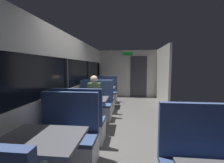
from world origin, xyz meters
name	(u,v)px	position (x,y,z in m)	size (l,w,h in m)	color
ground_plane	(126,130)	(0.00, 0.00, -0.01)	(3.30, 9.20, 0.02)	#514F4C
carriage_window_panel_left	(66,83)	(-1.45, 0.00, 1.11)	(0.09, 8.48, 2.30)	beige
carriage_end_bulkhead	(129,74)	(0.06, 4.19, 1.14)	(2.90, 0.11, 2.30)	beige
carriage_aisle_panel_right	(162,75)	(1.45, 3.00, 1.15)	(0.08, 2.40, 2.30)	beige
dining_table_near_window	(42,145)	(-0.89, -2.09, 0.64)	(0.90, 0.70, 0.74)	#9E9EA3
bench_near_window_facing_entry	(67,142)	(-0.89, -1.39, 0.33)	(0.95, 0.50, 1.10)	silver
dining_table_mid_window	(89,102)	(-0.89, 0.02, 0.64)	(0.90, 0.70, 0.74)	#9E9EA3
bench_mid_window_facing_end	(81,125)	(-0.89, -0.68, 0.33)	(0.95, 0.50, 1.10)	silver
bench_mid_window_facing_entry	(95,107)	(-0.89, 0.72, 0.33)	(0.95, 0.50, 1.10)	silver
dining_table_far_window	(103,90)	(-0.89, 2.13, 0.64)	(0.90, 0.70, 0.74)	#9E9EA3
bench_far_window_facing_end	(100,102)	(-0.89, 1.43, 0.33)	(0.95, 0.50, 1.10)	silver
bench_far_window_facing_entry	(106,94)	(-0.89, 2.83, 0.33)	(0.95, 0.50, 1.10)	silver
seated_passenger	(95,101)	(-0.89, 0.65, 0.54)	(0.47, 0.55, 1.26)	#26262D
coffee_cup_primary	(90,96)	(-0.87, 0.07, 0.79)	(0.07, 0.07, 0.09)	#26598C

